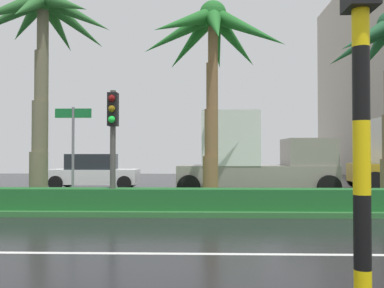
{
  "coord_description": "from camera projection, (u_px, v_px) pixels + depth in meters",
  "views": [
    {
      "loc": [
        5.57,
        -5.31,
        1.77
      ],
      "look_at": [
        5.13,
        10.85,
        2.12
      ],
      "focal_mm": 38.78,
      "sensor_mm": 36.0,
      "label": 1
    }
  ],
  "objects": [
    {
      "name": "traffic_signal_median_right",
      "position": [
        113.0,
        127.0,
        11.9
      ],
      "size": [
        0.28,
        0.43,
        3.43
      ],
      "color": "#4C4C47",
      "rests_on": "median_strip"
    },
    {
      "name": "traffic_signal_foreground",
      "position": [
        360.0,
        39.0,
        3.9
      ],
      "size": [
        0.28,
        0.43,
        4.15
      ],
      "rotation": [
        0.0,
        0.0,
        3.14
      ],
      "color": "yellow",
      "rests_on": "ground_plane"
    },
    {
      "name": "palm_tree_centre_left",
      "position": [
        43.0,
        32.0,
        13.64
      ],
      "size": [
        4.82,
        4.77,
        7.19
      ],
      "color": "#6A654C",
      "rests_on": "median_strip"
    },
    {
      "name": "box_truck_lead",
      "position": [
        253.0,
        158.0,
        17.2
      ],
      "size": [
        6.4,
        2.64,
        3.46
      ],
      "color": "gray",
      "rests_on": "ground_plane"
    },
    {
      "name": "ground_plane",
      "position": [
        43.0,
        205.0,
        14.41
      ],
      "size": [
        90.0,
        42.0,
        0.1
      ],
      "primitive_type": "cube",
      "color": "black"
    },
    {
      "name": "median_strip",
      "position": [
        31.0,
        205.0,
        13.41
      ],
      "size": [
        85.5,
        4.0,
        0.15
      ],
      "primitive_type": "cube",
      "color": "#2D6B33",
      "rests_on": "ground_plane"
    },
    {
      "name": "median_hedge",
      "position": [
        11.0,
        198.0,
        12.02
      ],
      "size": [
        76.5,
        0.7,
        0.6
      ],
      "color": "#1E6028",
      "rests_on": "median_strip"
    },
    {
      "name": "car_in_traffic_second",
      "position": [
        94.0,
        172.0,
        20.68
      ],
      "size": [
        4.3,
        2.02,
        1.72
      ],
      "color": "white",
      "rests_on": "ground_plane"
    },
    {
      "name": "street_name_sign",
      "position": [
        73.0,
        143.0,
        12.44
      ],
      "size": [
        1.1,
        0.08,
        3.0
      ],
      "color": "slate",
      "rests_on": "median_strip"
    },
    {
      "name": "palm_tree_centre",
      "position": [
        214.0,
        43.0,
        13.65
      ],
      "size": [
        4.95,
        4.75,
        6.65
      ],
      "color": "brown",
      "rests_on": "median_strip"
    }
  ]
}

